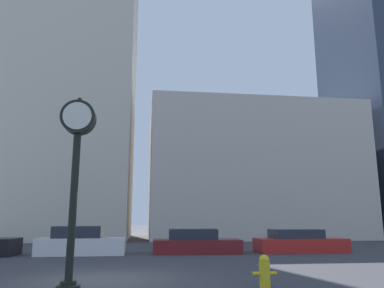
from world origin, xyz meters
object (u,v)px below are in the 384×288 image
Objects in this scene: street_clock at (76,155)px; fire_hydrant_near at (265,271)px; car_white at (81,243)px; car_red at (299,243)px; car_maroon at (196,243)px.

street_clock is 6.07× the size of fire_hydrant_near.
car_red is at bearing -0.42° from car_white.
car_maroon is at bearing 92.45° from fire_hydrant_near.
car_maroon is at bearing 179.04° from car_red.
street_clock is at bearing 176.24° from fire_hydrant_near.
car_maroon is 0.97× the size of car_red.
car_white is 11.74m from fire_hydrant_near.
street_clock is 14.21m from car_red.
car_red is (5.56, -0.08, -0.01)m from car_maroon.
street_clock is 1.18× the size of car_white.
car_white is at bearing -176.71° from car_maroon.
fire_hydrant_near is (4.97, -0.33, -2.99)m from street_clock.
car_maroon is at bearing 64.78° from street_clock.
car_red is at bearing 2.41° from car_maroon.
street_clock reaches higher than fire_hydrant_near.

